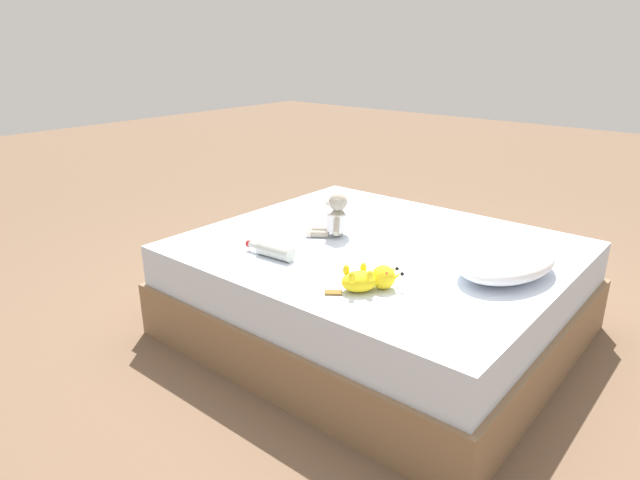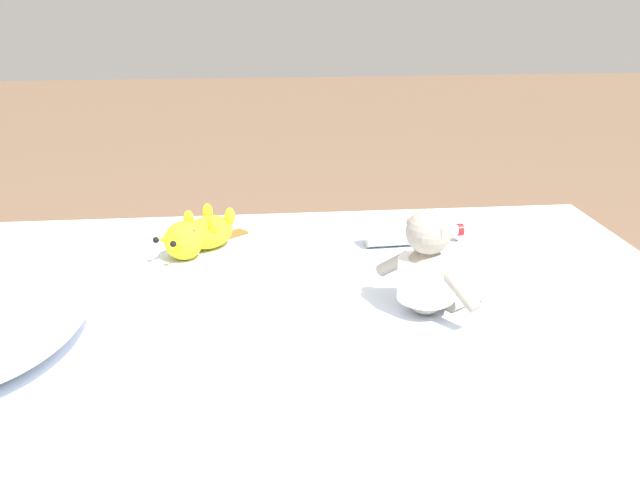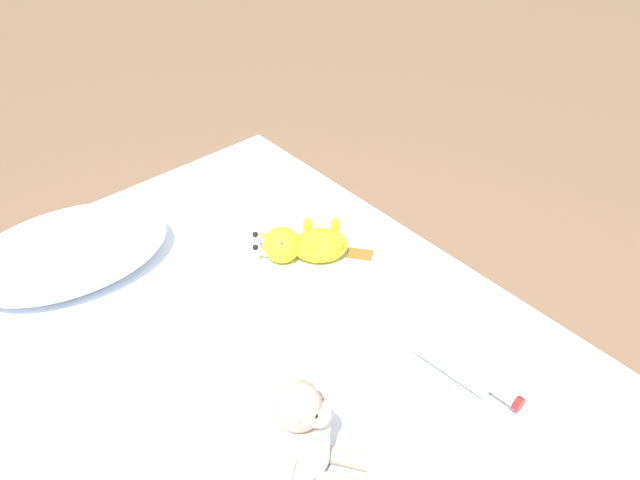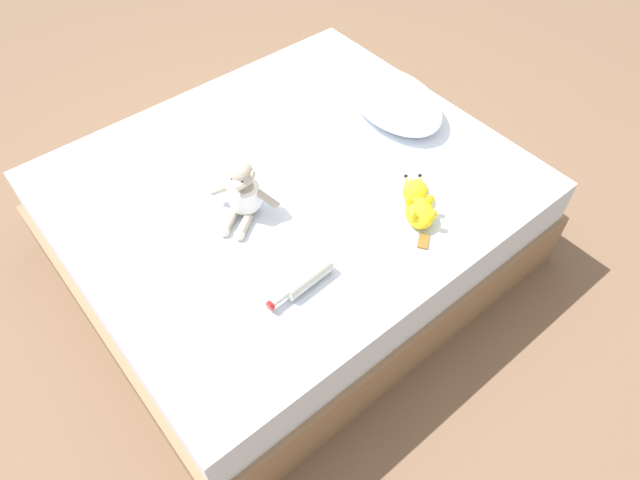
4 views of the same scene
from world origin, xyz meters
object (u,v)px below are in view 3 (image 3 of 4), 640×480
Objects in this scene: plush_monkey at (304,438)px; glass_bottle at (458,364)px; pillow at (67,252)px; bed at (229,473)px; plush_yellow_creature at (304,244)px.

glass_bottle is at bearing -5.00° from plush_monkey.
plush_monkey is 0.43m from glass_bottle.
plush_monkey is 0.93× the size of glass_bottle.
pillow is at bearing 95.21° from plush_monkey.
glass_bottle is (0.46, -0.28, 0.28)m from bed.
bed is at bearing 149.04° from glass_bottle.
pillow is 1.04m from glass_bottle.
glass_bottle is at bearing -61.29° from pillow.
pillow is 0.88m from plush_monkey.
plush_yellow_creature is at bearing -35.99° from pillow.
plush_monkey is 0.87× the size of plush_yellow_creature.
plush_monkey is (0.08, -0.88, 0.03)m from pillow.
pillow reaches higher than bed.
glass_bottle is (0.50, -0.91, -0.03)m from pillow.
plush_yellow_creature is at bearing 50.34° from plush_monkey.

